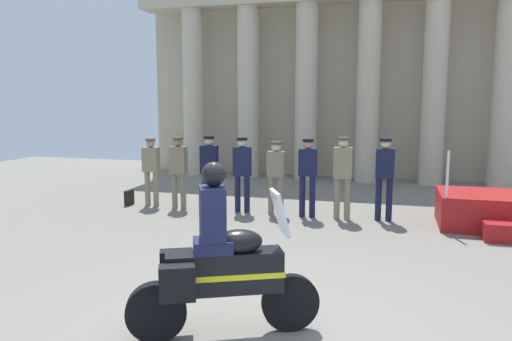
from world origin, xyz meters
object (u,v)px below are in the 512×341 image
(officer_in_row_6, at_px, (343,171))
(briefcase_on_ground, at_px, (129,197))
(officer_in_row_4, at_px, (276,172))
(officer_in_row_0, at_px, (151,166))
(officer_in_row_1, at_px, (178,167))
(officer_in_row_3, at_px, (242,169))
(officer_in_row_5, at_px, (308,171))
(motorcycle_with_rider, at_px, (218,265))
(officer_in_row_7, at_px, (385,172))
(officer_in_row_2, at_px, (209,167))

(officer_in_row_6, bearing_deg, briefcase_on_ground, -2.60)
(officer_in_row_4, xyz_separation_m, officer_in_row_6, (1.47, -0.09, 0.08))
(officer_in_row_0, bearing_deg, officer_in_row_1, 170.31)
(officer_in_row_3, distance_m, officer_in_row_5, 1.50)
(officer_in_row_3, bearing_deg, briefcase_on_ground, -2.17)
(officer_in_row_3, relative_size, motorcycle_with_rider, 0.87)
(officer_in_row_0, distance_m, officer_in_row_3, 2.32)
(officer_in_row_0, xyz_separation_m, officer_in_row_4, (3.08, -0.10, -0.00))
(officer_in_row_3, relative_size, officer_in_row_6, 0.97)
(officer_in_row_3, xyz_separation_m, officer_in_row_5, (1.49, -0.07, 0.01))
(officer_in_row_0, height_order, officer_in_row_1, officer_in_row_1)
(officer_in_row_1, bearing_deg, briefcase_on_ground, -2.45)
(officer_in_row_7, xyz_separation_m, briefcase_on_ground, (-5.98, 0.02, -0.85))
(officer_in_row_2, relative_size, officer_in_row_5, 1.01)
(officer_in_row_2, bearing_deg, officer_in_row_0, -7.25)
(officer_in_row_5, distance_m, motorcycle_with_rider, 5.73)
(officer_in_row_5, relative_size, briefcase_on_ground, 4.73)
(officer_in_row_7, bearing_deg, motorcycle_with_rider, 73.17)
(officer_in_row_0, bearing_deg, officer_in_row_4, 176.77)
(briefcase_on_ground, bearing_deg, officer_in_row_1, -1.01)
(officer_in_row_2, bearing_deg, officer_in_row_6, 177.92)
(officer_in_row_6, bearing_deg, officer_in_row_2, -2.08)
(officer_in_row_2, xyz_separation_m, officer_in_row_4, (1.54, 0.06, -0.06))
(motorcycle_with_rider, height_order, briefcase_on_ground, motorcycle_with_rider)
(officer_in_row_0, xyz_separation_m, briefcase_on_ground, (-0.57, -0.09, -0.78))
(officer_in_row_1, distance_m, officer_in_row_2, 0.78)
(officer_in_row_6, xyz_separation_m, briefcase_on_ground, (-5.12, 0.10, -0.85))
(briefcase_on_ground, bearing_deg, officer_in_row_7, -0.16)
(officer_in_row_2, relative_size, officer_in_row_6, 0.98)
(officer_in_row_2, distance_m, officer_in_row_4, 1.55)
(officer_in_row_3, height_order, officer_in_row_7, officer_in_row_7)
(officer_in_row_2, height_order, officer_in_row_6, officer_in_row_6)
(officer_in_row_2, bearing_deg, officer_in_row_7, 179.35)
(officer_in_row_4, xyz_separation_m, officer_in_row_5, (0.72, -0.10, 0.05))
(officer_in_row_5, distance_m, officer_in_row_6, 0.75)
(officer_in_row_1, xyz_separation_m, officer_in_row_7, (4.65, 0.01, 0.04))
(officer_in_row_5, bearing_deg, officer_in_row_4, -9.46)
(officer_in_row_1, relative_size, officer_in_row_2, 0.97)
(officer_in_row_0, height_order, officer_in_row_4, officer_in_row_0)
(officer_in_row_3, relative_size, officer_in_row_5, 1.00)
(officer_in_row_1, distance_m, officer_in_row_7, 4.65)
(briefcase_on_ground, bearing_deg, officer_in_row_2, -1.91)
(officer_in_row_5, bearing_deg, officer_in_row_7, -178.04)
(officer_in_row_0, bearing_deg, briefcase_on_ground, 7.25)
(officer_in_row_0, relative_size, motorcycle_with_rider, 0.83)
(officer_in_row_7, bearing_deg, briefcase_on_ground, -1.60)
(officer_in_row_0, relative_size, officer_in_row_6, 0.93)
(officer_in_row_3, distance_m, officer_in_row_4, 0.77)
(officer_in_row_5, height_order, briefcase_on_ground, officer_in_row_5)
(officer_in_row_0, xyz_separation_m, officer_in_row_6, (4.55, -0.19, 0.08))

